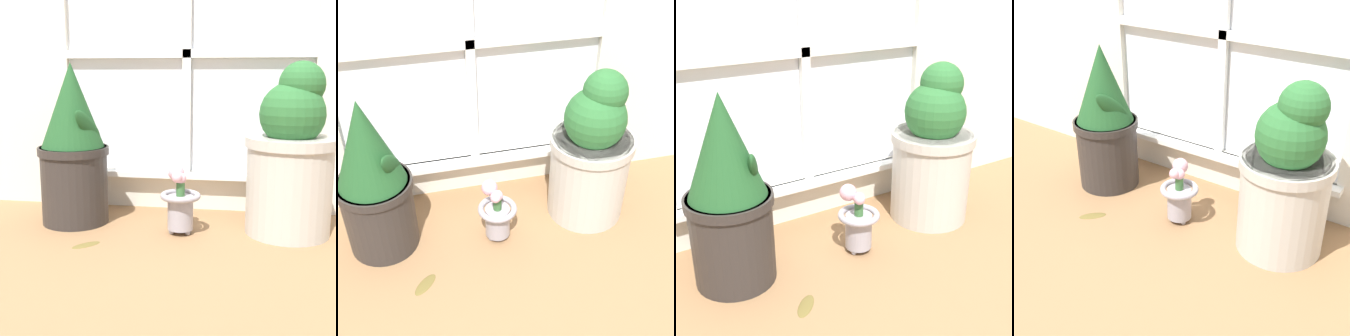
# 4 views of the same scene
# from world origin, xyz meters

# --- Properties ---
(ground_plane) EXTENTS (10.00, 10.00, 0.00)m
(ground_plane) POSITION_xyz_m (0.00, 0.00, 0.00)
(ground_plane) COLOR olive
(potted_plant_left) EXTENTS (0.28, 0.28, 0.64)m
(potted_plant_left) POSITION_xyz_m (-0.42, 0.24, 0.31)
(potted_plant_left) COLOR #2D2826
(potted_plant_left) RESTS_ON ground_plane
(potted_plant_right) EXTENTS (0.33, 0.33, 0.64)m
(potted_plant_right) POSITION_xyz_m (0.42, 0.24, 0.29)
(potted_plant_right) COLOR #B7B2A8
(potted_plant_right) RESTS_ON ground_plane
(flower_vase) EXTENTS (0.15, 0.15, 0.26)m
(flower_vase) POSITION_xyz_m (0.02, 0.17, 0.13)
(flower_vase) COLOR #99939E
(flower_vase) RESTS_ON ground_plane
(fallen_leaf) EXTENTS (0.11, 0.11, 0.01)m
(fallen_leaf) POSITION_xyz_m (-0.29, -0.01, 0.00)
(fallen_leaf) COLOR brown
(fallen_leaf) RESTS_ON ground_plane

